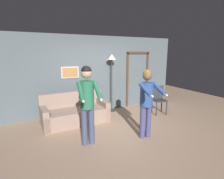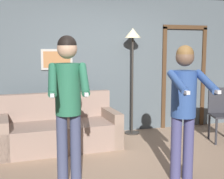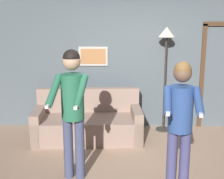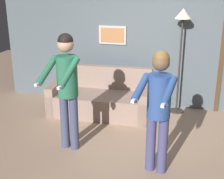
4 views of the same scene
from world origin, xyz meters
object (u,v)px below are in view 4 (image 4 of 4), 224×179
(torchiere_lamp, at_px, (182,29))
(person_standing_right, at_px, (159,102))
(person_standing_left, at_px, (67,81))
(couch, at_px, (101,100))

(torchiere_lamp, relative_size, person_standing_right, 1.20)
(person_standing_left, bearing_deg, couch, 87.52)
(torchiere_lamp, bearing_deg, couch, -162.43)
(torchiere_lamp, height_order, person_standing_left, torchiere_lamp)
(couch, xyz_separation_m, person_standing_right, (1.29, -1.71, 0.72))
(torchiere_lamp, height_order, person_standing_right, torchiere_lamp)
(couch, height_order, person_standing_right, person_standing_right)
(torchiere_lamp, bearing_deg, person_standing_right, -93.54)
(person_standing_right, bearing_deg, couch, 127.09)
(couch, xyz_separation_m, person_standing_left, (-0.06, -1.43, 0.80))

